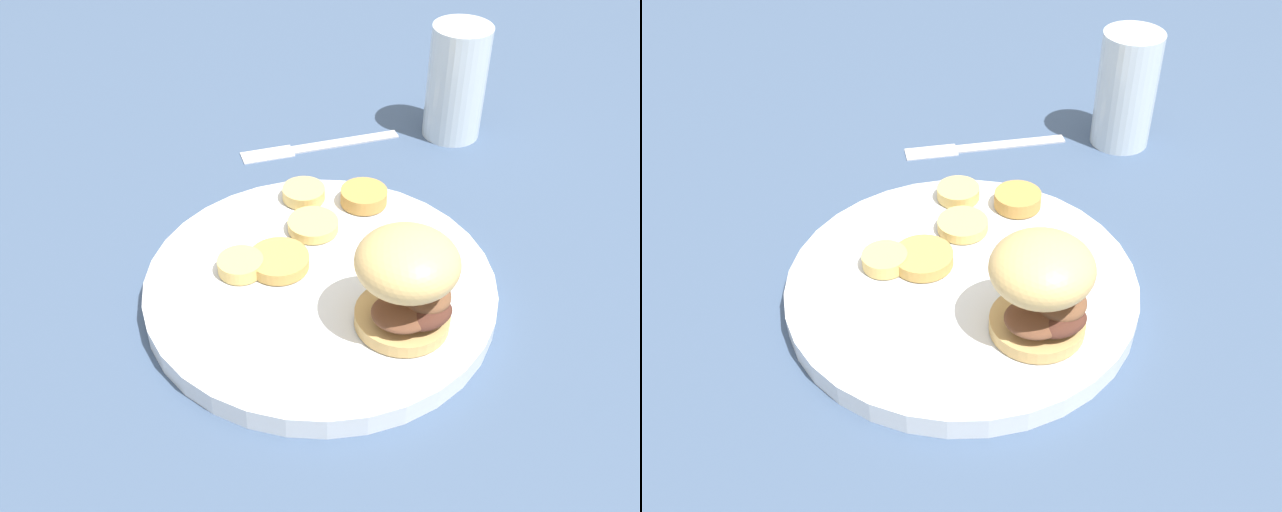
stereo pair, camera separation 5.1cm
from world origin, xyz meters
The scene contains 10 objects.
ground_plane centered at (0.00, 0.00, 0.00)m, with size 4.00×4.00×0.00m, color #3D5170.
dinner_plate centered at (0.00, 0.00, 0.01)m, with size 0.31×0.31×0.02m.
sandwich centered at (-0.01, -0.09, 0.07)m, with size 0.09×0.09×0.09m.
potato_round_0 centered at (0.09, 0.08, 0.03)m, with size 0.04×0.04×0.01m, color #DBB766.
potato_round_1 centered at (-0.03, 0.07, 0.03)m, with size 0.04×0.04×0.01m, color #DBB766.
potato_round_2 centered at (0.06, 0.04, 0.03)m, with size 0.05×0.05×0.01m, color #DBB766.
potato_round_3 centered at (-0.01, 0.04, 0.03)m, with size 0.05×0.05×0.01m, color tan.
potato_round_4 centered at (0.12, 0.02, 0.03)m, with size 0.05×0.05×0.01m, color #BC8942.
fork centered at (0.21, 0.13, 0.00)m, with size 0.15×0.14×0.00m.
drinking_glass centered at (0.32, 0.02, 0.07)m, with size 0.07×0.07×0.13m.
Camera 2 is at (-0.39, -0.30, 0.46)m, focal length 42.00 mm.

